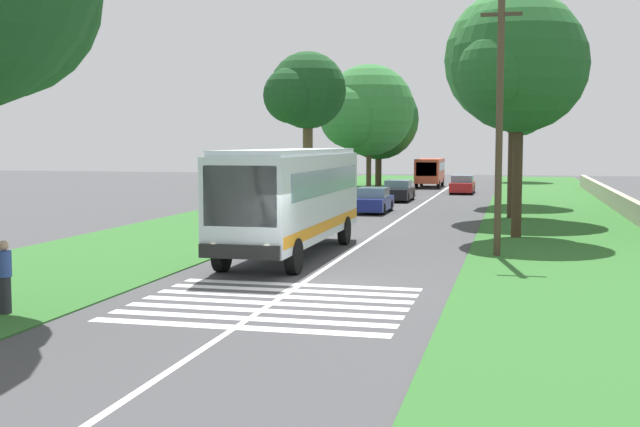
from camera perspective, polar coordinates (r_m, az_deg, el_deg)
ground at (r=22.63m, az=-1.52°, el=-5.10°), size 160.00×160.00×0.00m
grass_verge_left at (r=39.30m, az=-7.39°, el=-0.80°), size 120.00×8.00×0.04m
grass_verge_right at (r=36.80m, az=17.22°, el=-1.38°), size 120.00×8.00×0.04m
centre_line at (r=37.18m, az=4.50°, el=-1.13°), size 110.00×0.16×0.01m
coach_bus at (r=28.42m, az=-1.98°, el=1.32°), size 11.16×2.62×3.73m
zebra_crossing at (r=20.26m, az=-3.37°, el=-6.29°), size 5.85×6.80×0.01m
trailing_car_0 at (r=46.15m, az=3.74°, el=0.89°), size 4.30×1.78×1.43m
trailing_car_1 at (r=55.42m, az=5.51°, el=1.56°), size 4.30×1.78×1.43m
trailing_car_2 at (r=64.31m, az=9.94°, el=1.98°), size 4.30×1.78×1.43m
trailing_minibus_0 at (r=72.98m, az=7.70°, el=3.06°), size 6.00×2.14×2.53m
roadside_tree_left_0 at (r=65.35m, az=3.29°, el=7.04°), size 9.04×7.25×10.11m
roadside_tree_left_2 at (r=73.39m, az=3.98°, el=6.45°), size 8.51×7.19×9.58m
roadside_tree_left_3 at (r=46.92m, az=-1.10°, el=8.43°), size 5.23×4.46×9.10m
roadside_tree_right_0 at (r=34.88m, az=13.61°, el=9.88°), size 6.48×5.60×9.92m
roadside_tree_right_1 at (r=84.99m, az=13.81°, el=6.91°), size 5.88×5.05×9.64m
roadside_tree_right_2 at (r=43.67m, az=13.26°, el=10.29°), size 7.96×7.14×11.77m
roadside_tree_right_3 at (r=53.38m, az=13.23°, el=8.58°), size 7.08×5.69×10.40m
utility_pole at (r=28.77m, az=12.45°, el=6.18°), size 0.24×1.40×8.87m
roadside_wall at (r=42.05m, az=21.43°, el=-0.00°), size 70.00×0.40×1.02m
pedestrian at (r=20.09m, az=-21.23°, el=-4.11°), size 0.34×0.34×1.69m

